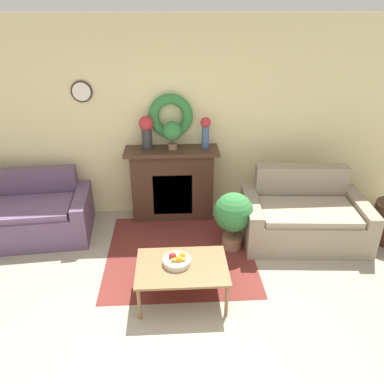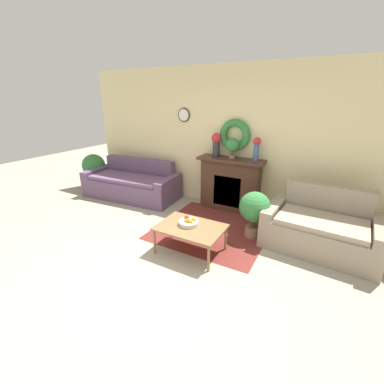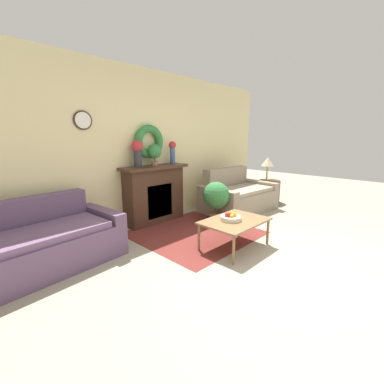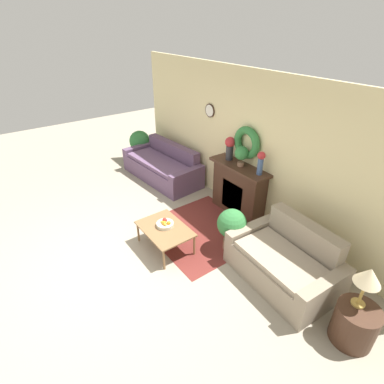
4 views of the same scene
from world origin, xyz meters
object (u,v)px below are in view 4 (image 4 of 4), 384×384
at_px(fireplace, 238,189).
at_px(loveseat_right, 285,262).
at_px(table_lamp, 369,277).
at_px(couch_left, 163,167).
at_px(side_table_by_loveseat, 354,324).
at_px(potted_plant_floor_by_couch, 140,142).
at_px(vase_on_mantel_left, 230,147).
at_px(coffee_table, 165,230).
at_px(fruit_bowl, 165,224).
at_px(potted_plant_on_mantel, 242,154).
at_px(potted_plant_floor_by_loveseat, 232,225).
at_px(vase_on_mantel_right, 261,161).

bearing_deg(fireplace, loveseat_right, -21.16).
xyz_separation_m(loveseat_right, table_lamp, (1.08, -0.08, 0.65)).
bearing_deg(table_lamp, couch_left, 176.13).
bearing_deg(side_table_by_loveseat, fireplace, 164.43).
bearing_deg(potted_plant_floor_by_couch, side_table_by_loveseat, -4.00).
bearing_deg(vase_on_mantel_left, table_lamp, -13.54).
distance_m(coffee_table, fruit_bowl, 0.10).
xyz_separation_m(side_table_by_loveseat, potted_plant_on_mantel, (-2.82, 0.77, 1.02)).
bearing_deg(potted_plant_floor_by_loveseat, fireplace, 131.14).
distance_m(couch_left, coffee_table, 2.59).
height_order(loveseat_right, vase_on_mantel_right, vase_on_mantel_right).
xyz_separation_m(potted_plant_on_mantel, potted_plant_floor_by_loveseat, (0.72, -0.83, -0.80)).
bearing_deg(side_table_by_loveseat, potted_plant_floor_by_loveseat, -178.50).
relative_size(vase_on_mantel_right, potted_plant_on_mantel, 1.11).
distance_m(coffee_table, potted_plant_floor_by_couch, 3.75).
xyz_separation_m(couch_left, potted_plant_floor_by_couch, (-1.26, 0.05, 0.23)).
bearing_deg(vase_on_mantel_left, potted_plant_floor_by_couch, -173.40).
bearing_deg(potted_plant_on_mantel, fruit_bowl, -89.49).
xyz_separation_m(vase_on_mantel_left, potted_plant_floor_by_couch, (-3.09, -0.36, -0.77)).
distance_m(fireplace, potted_plant_floor_by_loveseat, 1.12).
bearing_deg(vase_on_mantel_left, side_table_by_loveseat, -14.14).
relative_size(potted_plant_on_mantel, potted_plant_floor_by_loveseat, 0.50).
bearing_deg(loveseat_right, potted_plant_floor_by_loveseat, -164.83).
bearing_deg(potted_plant_on_mantel, vase_on_mantel_right, 2.59).
bearing_deg(fruit_bowl, side_table_by_loveseat, 17.66).
bearing_deg(coffee_table, potted_plant_on_mantel, 92.09).
distance_m(potted_plant_floor_by_couch, potted_plant_floor_by_loveseat, 4.18).
xyz_separation_m(fireplace, loveseat_right, (1.69, -0.66, -0.22)).
height_order(couch_left, potted_plant_floor_by_couch, potted_plant_floor_by_couch).
xyz_separation_m(coffee_table, potted_plant_floor_by_loveseat, (0.66, 0.88, 0.11)).
xyz_separation_m(fireplace, coffee_table, (0.08, -1.72, -0.16)).
bearing_deg(loveseat_right, fruit_bowl, -144.31).
bearing_deg(couch_left, coffee_table, -35.15).
distance_m(coffee_table, vase_on_mantel_left, 2.00).
bearing_deg(coffee_table, vase_on_mantel_right, 77.56).
bearing_deg(vase_on_mantel_right, vase_on_mantel_left, -180.00).
bearing_deg(table_lamp, potted_plant_on_mantel, 165.26).
bearing_deg(coffee_table, fruit_bowl, 141.55).
xyz_separation_m(coffee_table, vase_on_mantel_right, (0.38, 1.72, 0.92)).
height_order(table_lamp, potted_plant_floor_by_loveseat, table_lamp).
relative_size(vase_on_mantel_left, potted_plant_on_mantel, 1.19).
height_order(fireplace, fruit_bowl, fireplace).
xyz_separation_m(fruit_bowl, side_table_by_loveseat, (2.80, 0.89, -0.19)).
distance_m(fruit_bowl, side_table_by_loveseat, 2.95).
bearing_deg(vase_on_mantel_left, vase_on_mantel_right, 0.00).
height_order(coffee_table, vase_on_mantel_right, vase_on_mantel_right).
height_order(vase_on_mantel_right, potted_plant_floor_by_couch, vase_on_mantel_right).
xyz_separation_m(loveseat_right, side_table_by_loveseat, (1.14, -0.13, -0.05)).
relative_size(fireplace, potted_plant_floor_by_couch, 1.53).
distance_m(fireplace, vase_on_mantel_left, 0.84).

